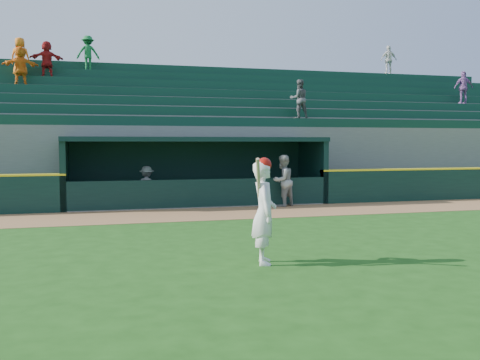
% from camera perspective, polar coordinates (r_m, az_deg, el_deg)
% --- Properties ---
extents(ground, '(120.00, 120.00, 0.00)m').
position_cam_1_polar(ground, '(12.39, 1.97, -6.51)').
color(ground, '#1C4C13').
rests_on(ground, ground).
extents(warning_track, '(40.00, 3.00, 0.01)m').
position_cam_1_polar(warning_track, '(17.08, -2.94, -3.59)').
color(warning_track, '#97673C').
rests_on(warning_track, ground).
extents(dugout_player_front, '(1.11, 1.03, 1.83)m').
position_cam_1_polar(dugout_player_front, '(18.96, 4.58, -0.08)').
color(dugout_player_front, '#9C9B97').
rests_on(dugout_player_front, ground).
extents(dugout_player_inside, '(1.05, 0.83, 1.43)m').
position_cam_1_polar(dugout_player_inside, '(19.35, -9.91, -0.64)').
color(dugout_player_inside, gray).
rests_on(dugout_player_inside, ground).
extents(dugout, '(9.40, 2.80, 2.46)m').
position_cam_1_polar(dugout, '(19.99, -4.87, 1.40)').
color(dugout, slate).
rests_on(dugout, ground).
extents(stands, '(34.50, 6.25, 7.52)m').
position_cam_1_polar(stands, '(24.48, -6.87, 4.30)').
color(stands, slate).
rests_on(stands, ground).
extents(batter_at_plate, '(0.60, 0.86, 2.00)m').
position_cam_1_polar(batter_at_plate, '(9.96, 2.58, -3.31)').
color(batter_at_plate, white).
rests_on(batter_at_plate, ground).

